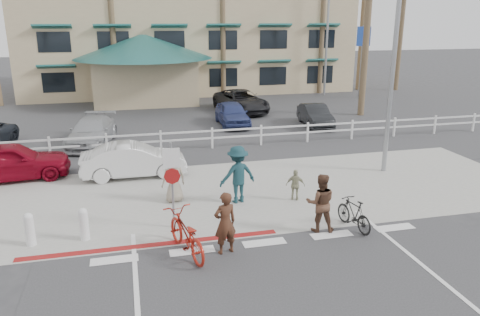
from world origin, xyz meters
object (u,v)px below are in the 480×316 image
object	(u,v)px
sign_post	(172,181)
car_white_sedan	(134,160)
bike_red	(186,234)
car_red_compact	(10,161)
bike_black	(354,214)

from	to	relation	value
sign_post	car_white_sedan	distance (m)	5.19
bike_red	car_red_compact	distance (m)	9.38
bike_red	car_white_sedan	world-z (taller)	car_white_sedan
car_white_sedan	car_red_compact	world-z (taller)	car_red_compact
sign_post	bike_red	world-z (taller)	sign_post
bike_red	car_white_sedan	distance (m)	6.83
car_white_sedan	sign_post	bearing A→B (deg)	-168.97
bike_red	bike_black	distance (m)	4.98
sign_post	bike_red	bearing A→B (deg)	-85.36
car_white_sedan	bike_black	bearing A→B (deg)	-136.38
sign_post	car_white_sedan	bearing A→B (deg)	101.21
sign_post	car_red_compact	xyz separation A→B (m)	(-5.55, 5.76, -0.72)
bike_black	car_white_sedan	size ratio (longest dim) A/B	0.39
bike_black	car_red_compact	distance (m)	12.80
sign_post	car_red_compact	size ratio (longest dim) A/B	0.68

